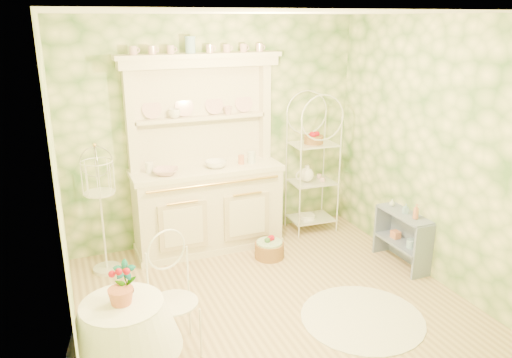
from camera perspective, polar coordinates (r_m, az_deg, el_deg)
name	(u,v)px	position (r m, az deg, el deg)	size (l,w,h in m)	color
floor	(276,307)	(4.98, 2.25, -14.39)	(3.60, 3.60, 0.00)	#CCB283
ceiling	(280,13)	(4.21, 2.72, 18.46)	(3.60, 3.60, 0.00)	white
wall_left	(60,201)	(4.04, -21.48, -2.31)	(3.60, 3.60, 0.00)	#F5F2AD
wall_right	(439,154)	(5.39, 20.17, 2.74)	(3.60, 3.60, 0.00)	#F5F2AD
wall_back	(215,132)	(6.03, -4.70, 5.34)	(3.60, 3.60, 0.00)	#F5F2AD
wall_front	(410,261)	(2.98, 17.18, -8.98)	(3.60, 3.60, 0.00)	#F5F2AD
kitchen_dresser	(206,156)	(5.77, -5.69, 2.61)	(1.87, 0.61, 2.29)	white
bakers_rack	(313,168)	(6.39, 6.48, 1.30)	(0.52, 0.37, 1.69)	white
side_shelf	(402,241)	(5.86, 16.35, -6.84)	(0.24, 0.64, 0.55)	#7482A6
round_table	(126,352)	(4.03, -14.60, -18.59)	(0.55, 0.55, 0.60)	white
cafe_chair	(174,303)	(4.24, -9.39, -13.76)	(0.41, 0.41, 0.90)	white
birdcage_stand	(101,209)	(5.55, -17.29, -3.25)	(0.35, 0.35, 1.46)	white
floor_basket	(269,249)	(5.84, 1.53, -7.98)	(0.34, 0.34, 0.22)	olive
lace_rug	(362,318)	(4.91, 12.05, -15.25)	(1.14, 1.14, 0.01)	white
bowl_floral	(166,174)	(5.60, -10.24, 0.58)	(0.27, 0.27, 0.07)	white
bowl_white	(216,167)	(5.79, -4.59, 1.40)	(0.25, 0.25, 0.08)	white
cup_left	(175,116)	(5.74, -9.27, 7.16)	(0.13, 0.13, 0.11)	white
cup_right	(228,112)	(5.91, -3.23, 7.68)	(0.10, 0.10, 0.10)	white
potted_geranium	(126,283)	(3.77, -14.66, -11.44)	(0.16, 0.11, 0.30)	#3F7238
bottle_amber	(416,213)	(5.58, 17.80, -3.71)	(0.06, 0.06, 0.16)	#D07C57
bottle_blue	(405,210)	(5.71, 16.72, -3.44)	(0.05, 0.05, 0.12)	#89B6D4
bottle_glass	(392,203)	(5.89, 15.28, -2.71)	(0.07, 0.07, 0.09)	silver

